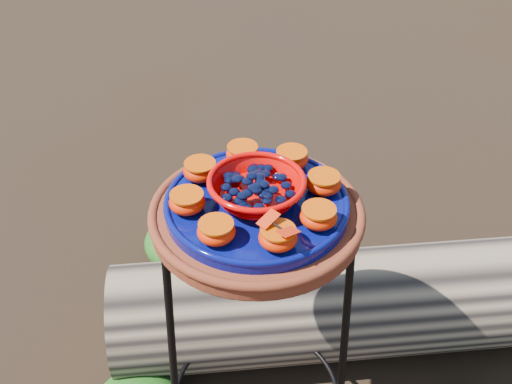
{
  "coord_description": "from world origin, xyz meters",
  "views": [
    {
      "loc": [
        -0.04,
        -0.94,
        1.51
      ],
      "look_at": [
        -0.0,
        0.0,
        0.78
      ],
      "focal_mm": 45.0,
      "sensor_mm": 36.0,
      "label": 1
    }
  ],
  "objects_px": {
    "red_bowl": "(257,190)",
    "driftwood_log": "(409,299)",
    "cobalt_plate": "(257,205)",
    "plant_stand": "(257,340)",
    "terracotta_saucer": "(257,216)"
  },
  "relations": [
    {
      "from": "cobalt_plate",
      "to": "driftwood_log",
      "type": "xyz_separation_m",
      "value": [
        0.45,
        0.29,
        -0.59
      ]
    },
    {
      "from": "plant_stand",
      "to": "driftwood_log",
      "type": "relative_size",
      "value": 0.42
    },
    {
      "from": "terracotta_saucer",
      "to": "driftwood_log",
      "type": "bearing_deg",
      "value": 32.88
    },
    {
      "from": "terracotta_saucer",
      "to": "red_bowl",
      "type": "distance_m",
      "value": 0.06
    },
    {
      "from": "plant_stand",
      "to": "red_bowl",
      "type": "distance_m",
      "value": 0.43
    },
    {
      "from": "cobalt_plate",
      "to": "driftwood_log",
      "type": "distance_m",
      "value": 0.79
    },
    {
      "from": "cobalt_plate",
      "to": "plant_stand",
      "type": "bearing_deg",
      "value": 0.0
    },
    {
      "from": "plant_stand",
      "to": "red_bowl",
      "type": "relative_size",
      "value": 4.02
    },
    {
      "from": "cobalt_plate",
      "to": "driftwood_log",
      "type": "height_order",
      "value": "cobalt_plate"
    },
    {
      "from": "plant_stand",
      "to": "driftwood_log",
      "type": "distance_m",
      "value": 0.56
    },
    {
      "from": "driftwood_log",
      "to": "cobalt_plate",
      "type": "bearing_deg",
      "value": -147.12
    },
    {
      "from": "plant_stand",
      "to": "terracotta_saucer",
      "type": "height_order",
      "value": "terracotta_saucer"
    },
    {
      "from": "driftwood_log",
      "to": "red_bowl",
      "type": "bearing_deg",
      "value": -147.12
    },
    {
      "from": "red_bowl",
      "to": "driftwood_log",
      "type": "relative_size",
      "value": 0.1
    },
    {
      "from": "terracotta_saucer",
      "to": "cobalt_plate",
      "type": "relative_size",
      "value": 1.17
    }
  ]
}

